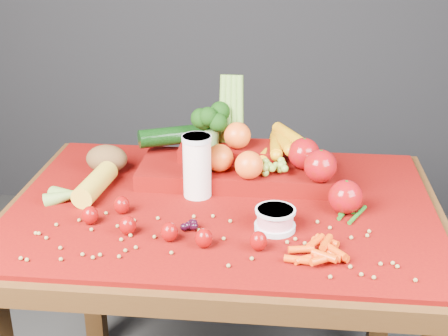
# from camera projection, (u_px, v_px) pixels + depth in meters

# --- Properties ---
(table) EXTENTS (1.10, 0.80, 0.75)m
(table) POSITION_uv_depth(u_px,v_px,m) (223.00, 240.00, 1.61)
(table) COLOR #3A210D
(table) RESTS_ON ground
(red_cloth) EXTENTS (1.05, 0.75, 0.01)m
(red_cloth) POSITION_uv_depth(u_px,v_px,m) (223.00, 205.00, 1.57)
(red_cloth) COLOR #650903
(red_cloth) RESTS_ON table
(milk_glass) EXTENTS (0.08, 0.08, 0.16)m
(milk_glass) POSITION_uv_depth(u_px,v_px,m) (197.00, 164.00, 1.58)
(milk_glass) COLOR white
(milk_glass) RESTS_ON red_cloth
(yogurt_bowl) EXTENTS (0.10, 0.10, 0.05)m
(yogurt_bowl) POSITION_uv_depth(u_px,v_px,m) (275.00, 219.00, 1.44)
(yogurt_bowl) COLOR silver
(yogurt_bowl) RESTS_ON red_cloth
(strawberry_scatter) EXTENTS (0.44, 0.18, 0.05)m
(strawberry_scatter) POSITION_uv_depth(u_px,v_px,m) (160.00, 225.00, 1.41)
(strawberry_scatter) COLOR #88000B
(strawberry_scatter) RESTS_ON red_cloth
(dark_grape_cluster) EXTENTS (0.06, 0.05, 0.03)m
(dark_grape_cluster) POSITION_uv_depth(u_px,v_px,m) (192.00, 224.00, 1.44)
(dark_grape_cluster) COLOR black
(dark_grape_cluster) RESTS_ON red_cloth
(soybean_scatter) EXTENTS (0.84, 0.24, 0.01)m
(soybean_scatter) POSITION_uv_depth(u_px,v_px,m) (214.00, 241.00, 1.39)
(soybean_scatter) COLOR olive
(soybean_scatter) RESTS_ON red_cloth
(corn_ear) EXTENTS (0.20, 0.24, 0.06)m
(corn_ear) POSITION_uv_depth(u_px,v_px,m) (79.00, 191.00, 1.58)
(corn_ear) COLOR gold
(corn_ear) RESTS_ON red_cloth
(potato) EXTENTS (0.12, 0.08, 0.08)m
(potato) POSITION_uv_depth(u_px,v_px,m) (107.00, 159.00, 1.74)
(potato) COLOR #57361B
(potato) RESTS_ON red_cloth
(baby_carrot_pile) EXTENTS (0.17, 0.17, 0.03)m
(baby_carrot_pile) POSITION_uv_depth(u_px,v_px,m) (315.00, 249.00, 1.33)
(baby_carrot_pile) COLOR #D73D07
(baby_carrot_pile) RESTS_ON red_cloth
(green_bean_pile) EXTENTS (0.14, 0.12, 0.01)m
(green_bean_pile) POSITION_uv_depth(u_px,v_px,m) (352.00, 209.00, 1.53)
(green_bean_pile) COLOR #185E15
(green_bean_pile) RESTS_ON red_cloth
(produce_mound) EXTENTS (0.61, 0.38, 0.27)m
(produce_mound) POSITION_uv_depth(u_px,v_px,m) (247.00, 159.00, 1.68)
(produce_mound) COLOR #650903
(produce_mound) RESTS_ON red_cloth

